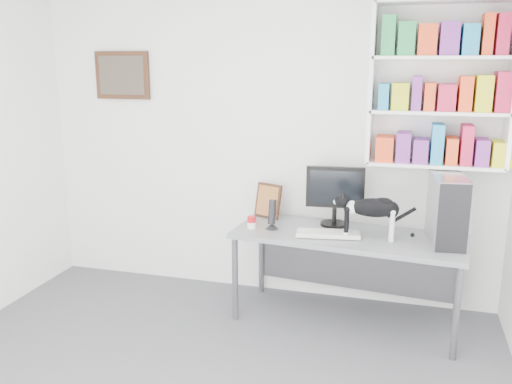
% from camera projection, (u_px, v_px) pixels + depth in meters
% --- Properties ---
extents(room, '(4.01, 4.01, 2.70)m').
position_uv_depth(room, '(165.00, 196.00, 2.79)').
color(room, '#545459').
rests_on(room, ground).
extents(bookshelf, '(1.03, 0.28, 1.24)m').
position_uv_depth(bookshelf, '(440.00, 85.00, 4.04)').
color(bookshelf, white).
rests_on(bookshelf, room).
extents(wall_art, '(0.52, 0.04, 0.42)m').
position_uv_depth(wall_art, '(122.00, 75.00, 4.84)').
color(wall_art, '#4E2F19').
rests_on(wall_art, room).
extents(desk, '(1.81, 0.86, 0.73)m').
position_uv_depth(desk, '(346.00, 278.00, 4.25)').
color(desk, gray).
rests_on(desk, room).
extents(monitor, '(0.48, 0.26, 0.49)m').
position_uv_depth(monitor, '(335.00, 196.00, 4.33)').
color(monitor, black).
rests_on(monitor, desk).
extents(keyboard, '(0.50, 0.25, 0.04)m').
position_uv_depth(keyboard, '(328.00, 234.00, 4.11)').
color(keyboard, beige).
rests_on(keyboard, desk).
extents(pc_tower, '(0.27, 0.52, 0.50)m').
position_uv_depth(pc_tower, '(447.00, 209.00, 3.92)').
color(pc_tower, '#A7A6AB').
rests_on(pc_tower, desk).
extents(speaker, '(0.13, 0.13, 0.25)m').
position_uv_depth(speaker, '(272.00, 214.00, 4.27)').
color(speaker, black).
rests_on(speaker, desk).
extents(leaning_print, '(0.26, 0.18, 0.30)m').
position_uv_depth(leaning_print, '(268.00, 200.00, 4.58)').
color(leaning_print, '#4E2F19').
rests_on(leaning_print, desk).
extents(soup_can, '(0.07, 0.07, 0.10)m').
position_uv_depth(soup_can, '(252.00, 222.00, 4.30)').
color(soup_can, red).
rests_on(soup_can, desk).
extents(cat, '(0.54, 0.18, 0.33)m').
position_uv_depth(cat, '(371.00, 218.00, 4.00)').
color(cat, black).
rests_on(cat, desk).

